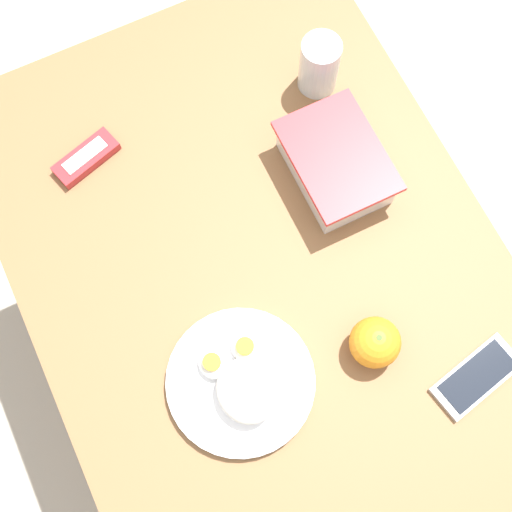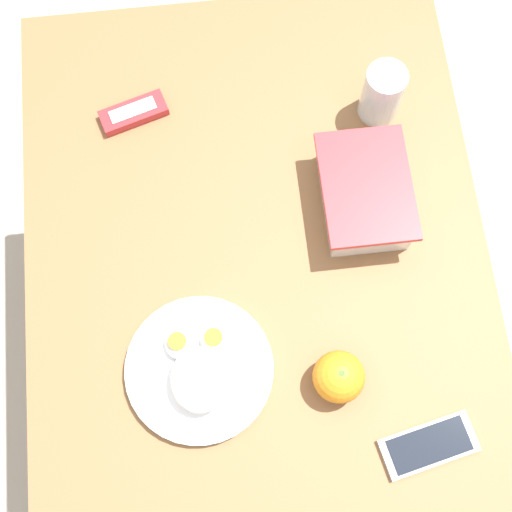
{
  "view_description": "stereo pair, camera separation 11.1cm",
  "coord_description": "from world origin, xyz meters",
  "px_view_note": "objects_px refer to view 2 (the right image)",
  "views": [
    {
      "loc": [
        0.26,
        -0.15,
        1.84
      ],
      "look_at": [
        -0.04,
        -0.0,
        0.78
      ],
      "focal_mm": 50.0,
      "sensor_mm": 36.0,
      "label": 1
    },
    {
      "loc": [
        0.29,
        -0.04,
        1.84
      ],
      "look_at": [
        -0.04,
        -0.0,
        0.78
      ],
      "focal_mm": 50.0,
      "sensor_mm": 36.0,
      "label": 2
    }
  ],
  "objects_px": {
    "orange_fruit": "(339,377)",
    "cell_phone": "(429,445)",
    "candy_bar": "(134,113)",
    "drinking_glass": "(382,94)",
    "food_container": "(364,195)",
    "rice_plate": "(199,370)"
  },
  "relations": [
    {
      "from": "orange_fruit",
      "to": "drinking_glass",
      "type": "xyz_separation_m",
      "value": [
        -0.45,
        0.14,
        0.02
      ]
    },
    {
      "from": "rice_plate",
      "to": "candy_bar",
      "type": "relative_size",
      "value": 1.87
    },
    {
      "from": "rice_plate",
      "to": "candy_bar",
      "type": "distance_m",
      "value": 0.46
    },
    {
      "from": "food_container",
      "to": "drinking_glass",
      "type": "distance_m",
      "value": 0.18
    },
    {
      "from": "candy_bar",
      "to": "food_container",
      "type": "bearing_deg",
      "value": 60.89
    },
    {
      "from": "orange_fruit",
      "to": "rice_plate",
      "type": "relative_size",
      "value": 0.35
    },
    {
      "from": "rice_plate",
      "to": "drinking_glass",
      "type": "xyz_separation_m",
      "value": [
        -0.41,
        0.34,
        0.04
      ]
    },
    {
      "from": "candy_bar",
      "to": "cell_phone",
      "type": "height_order",
      "value": "candy_bar"
    },
    {
      "from": "food_container",
      "to": "candy_bar",
      "type": "relative_size",
      "value": 1.61
    },
    {
      "from": "cell_phone",
      "to": "drinking_glass",
      "type": "xyz_separation_m",
      "value": [
        -0.56,
        0.01,
        0.05
      ]
    },
    {
      "from": "cell_phone",
      "to": "rice_plate",
      "type": "bearing_deg",
      "value": -114.06
    },
    {
      "from": "cell_phone",
      "to": "drinking_glass",
      "type": "bearing_deg",
      "value": 178.57
    },
    {
      "from": "orange_fruit",
      "to": "candy_bar",
      "type": "distance_m",
      "value": 0.56
    },
    {
      "from": "rice_plate",
      "to": "food_container",
      "type": "bearing_deg",
      "value": 130.82
    },
    {
      "from": "candy_bar",
      "to": "drinking_glass",
      "type": "height_order",
      "value": "drinking_glass"
    },
    {
      "from": "orange_fruit",
      "to": "food_container",
      "type": "bearing_deg",
      "value": 163.8
    },
    {
      "from": "candy_bar",
      "to": "drinking_glass",
      "type": "xyz_separation_m",
      "value": [
        0.04,
        0.42,
        0.05
      ]
    },
    {
      "from": "candy_bar",
      "to": "cell_phone",
      "type": "relative_size",
      "value": 0.8
    },
    {
      "from": "orange_fruit",
      "to": "cell_phone",
      "type": "xyz_separation_m",
      "value": [
        0.11,
        0.12,
        -0.03
      ]
    },
    {
      "from": "orange_fruit",
      "to": "cell_phone",
      "type": "height_order",
      "value": "orange_fruit"
    },
    {
      "from": "orange_fruit",
      "to": "drinking_glass",
      "type": "relative_size",
      "value": 0.71
    },
    {
      "from": "food_container",
      "to": "orange_fruit",
      "type": "xyz_separation_m",
      "value": [
        0.28,
        -0.08,
        0.01
      ]
    }
  ]
}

